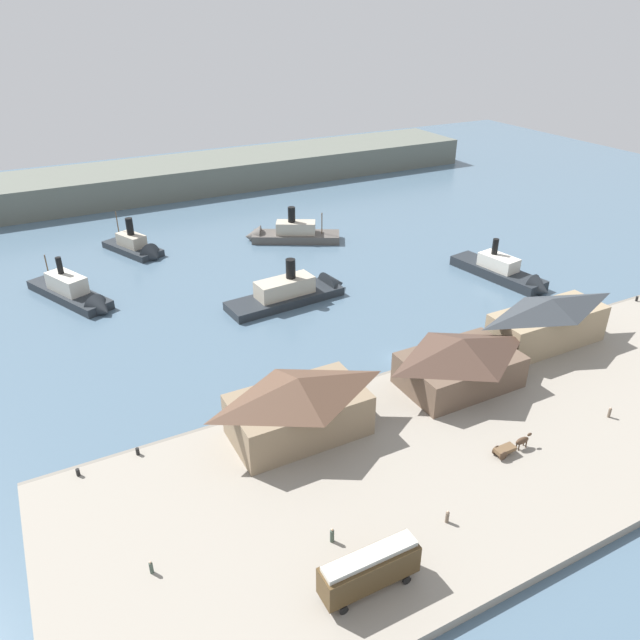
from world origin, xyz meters
The scene contains 21 objects.
ground_plane centered at (0.00, 0.00, 0.00)m, with size 320.00×320.00×0.00m, color slate.
quay_promenade centered at (0.00, -22.00, 0.60)m, with size 110.00×36.00×1.20m, color gray.
seawall_edge centered at (0.00, -3.60, 0.50)m, with size 110.00×0.80×1.00m, color slate.
ferry_shed_east_terminal centered at (-22.68, -10.18, 5.38)m, with size 17.06×9.81×8.25m.
ferry_shed_customs_shed centered at (2.19, -10.89, 4.98)m, with size 16.56×10.64×7.43m.
ferry_shed_central_terminal centered at (21.66, -8.28, 5.25)m, with size 19.44×7.62×7.99m.
street_tram centered at (-26.86, -33.65, 3.79)m, with size 9.67×2.77×4.46m.
horse_cart centered at (-1.46, -25.48, 2.13)m, with size 5.56×1.34×1.87m.
pedestrian_standing_center centered at (-27.28, -27.32, 2.01)m, with size 0.44×0.44×1.77m.
pedestrian_near_east_shed centered at (-15.38, -30.69, 1.92)m, with size 0.39×0.39×1.59m.
pedestrian_by_tram centered at (-44.34, -22.60, 1.90)m, with size 0.38×0.38×1.52m.
pedestrian_near_cart centered at (14.83, -26.23, 1.90)m, with size 0.38×0.38×1.54m.
mooring_post_center_east centered at (-41.70, -4.87, 1.65)m, with size 0.44×0.44×0.90m, color black.
mooring_post_east centered at (-48.60, -5.35, 1.65)m, with size 0.44×0.44×0.90m, color black.
mooring_post_center_west centered at (48.43, -4.88, 1.65)m, with size 0.44×0.44×0.90m, color black.
ferry_departing_north centered at (-26.31, 63.88, 1.36)m, with size 11.60×17.40×10.32m.
ferry_moored_west centered at (6.14, 56.28, 1.57)m, with size 21.96×15.50×9.83m.
ferry_near_quay centered at (35.69, 14.96, 1.50)m, with size 8.64×22.76×9.32m.
ferry_moored_east centered at (-41.96, 44.89, 1.54)m, with size 13.93×22.63×9.59m.
ferry_approaching_west centered at (-4.68, 26.92, 1.56)m, with size 24.54×8.48×10.53m.
far_headland centered at (0.00, 110.00, 4.00)m, with size 180.00×24.00×8.00m, color #60665B.
Camera 1 is at (-48.25, -64.67, 49.46)m, focal length 33.55 mm.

